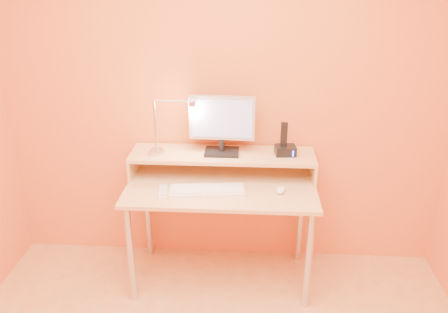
# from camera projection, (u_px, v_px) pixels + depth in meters

# --- Properties ---
(wall_back) EXTENTS (3.00, 0.04, 2.50)m
(wall_back) POSITION_uv_depth(u_px,v_px,m) (224.00, 91.00, 2.93)
(wall_back) COLOR orange
(wall_back) RESTS_ON floor
(desk_leg_fl) EXTENTS (0.04, 0.04, 0.69)m
(desk_leg_fl) POSITION_uv_depth(u_px,v_px,m) (131.00, 255.00, 2.80)
(desk_leg_fl) COLOR silver
(desk_leg_fl) RESTS_ON floor
(desk_leg_fr) EXTENTS (0.04, 0.04, 0.69)m
(desk_leg_fr) POSITION_uv_depth(u_px,v_px,m) (308.00, 261.00, 2.74)
(desk_leg_fr) COLOR silver
(desk_leg_fr) RESTS_ON floor
(desk_leg_bl) EXTENTS (0.04, 0.04, 0.69)m
(desk_leg_bl) POSITION_uv_depth(u_px,v_px,m) (148.00, 213.00, 3.25)
(desk_leg_bl) COLOR silver
(desk_leg_bl) RESTS_ON floor
(desk_leg_br) EXTENTS (0.04, 0.04, 0.69)m
(desk_leg_br) POSITION_uv_depth(u_px,v_px,m) (300.00, 218.00, 3.19)
(desk_leg_br) COLOR silver
(desk_leg_br) RESTS_ON floor
(desk_lower) EXTENTS (1.20, 0.60, 0.02)m
(desk_lower) POSITION_uv_depth(u_px,v_px,m) (221.00, 187.00, 2.85)
(desk_lower) COLOR tan
(desk_lower) RESTS_ON floor
(shelf_riser_left) EXTENTS (0.02, 0.30, 0.14)m
(shelf_riser_left) POSITION_uv_depth(u_px,v_px,m) (134.00, 164.00, 2.99)
(shelf_riser_left) COLOR tan
(shelf_riser_left) RESTS_ON desk_lower
(shelf_riser_right) EXTENTS (0.02, 0.30, 0.14)m
(shelf_riser_right) POSITION_uv_depth(u_px,v_px,m) (313.00, 168.00, 2.92)
(shelf_riser_right) COLOR tan
(shelf_riser_right) RESTS_ON desk_lower
(desk_shelf) EXTENTS (1.20, 0.30, 0.02)m
(desk_shelf) POSITION_uv_depth(u_px,v_px,m) (222.00, 155.00, 2.92)
(desk_shelf) COLOR tan
(desk_shelf) RESTS_ON desk_lower
(monitor_foot) EXTENTS (0.22, 0.16, 0.02)m
(monitor_foot) POSITION_uv_depth(u_px,v_px,m) (222.00, 152.00, 2.92)
(monitor_foot) COLOR black
(monitor_foot) RESTS_ON desk_shelf
(monitor_neck) EXTENTS (0.04, 0.04, 0.07)m
(monitor_neck) POSITION_uv_depth(u_px,v_px,m) (222.00, 146.00, 2.90)
(monitor_neck) COLOR black
(monitor_neck) RESTS_ON monitor_foot
(monitor_panel) EXTENTS (0.42, 0.05, 0.28)m
(monitor_panel) POSITION_uv_depth(u_px,v_px,m) (222.00, 118.00, 2.83)
(monitor_panel) COLOR #B2B1BB
(monitor_panel) RESTS_ON monitor_neck
(monitor_back) EXTENTS (0.38, 0.03, 0.24)m
(monitor_back) POSITION_uv_depth(u_px,v_px,m) (222.00, 117.00, 2.86)
(monitor_back) COLOR black
(monitor_back) RESTS_ON monitor_panel
(monitor_screen) EXTENTS (0.38, 0.02, 0.25)m
(monitor_screen) POSITION_uv_depth(u_px,v_px,m) (222.00, 119.00, 2.82)
(monitor_screen) COLOR #9496D1
(monitor_screen) RESTS_ON monitor_panel
(lamp_base) EXTENTS (0.10, 0.10, 0.02)m
(lamp_base) POSITION_uv_depth(u_px,v_px,m) (157.00, 152.00, 2.91)
(lamp_base) COLOR silver
(lamp_base) RESTS_ON desk_shelf
(lamp_post) EXTENTS (0.01, 0.01, 0.33)m
(lamp_post) POSITION_uv_depth(u_px,v_px,m) (155.00, 126.00, 2.84)
(lamp_post) COLOR silver
(lamp_post) RESTS_ON lamp_base
(lamp_arm) EXTENTS (0.24, 0.01, 0.01)m
(lamp_arm) POSITION_uv_depth(u_px,v_px,m) (173.00, 101.00, 2.77)
(lamp_arm) COLOR silver
(lamp_arm) RESTS_ON lamp_post
(lamp_head) EXTENTS (0.04, 0.04, 0.03)m
(lamp_head) POSITION_uv_depth(u_px,v_px,m) (192.00, 104.00, 2.77)
(lamp_head) COLOR silver
(lamp_head) RESTS_ON lamp_arm
(lamp_bulb) EXTENTS (0.03, 0.03, 0.00)m
(lamp_bulb) POSITION_uv_depth(u_px,v_px,m) (192.00, 106.00, 2.77)
(lamp_bulb) COLOR #FFEAC6
(lamp_bulb) RESTS_ON lamp_head
(phone_dock) EXTENTS (0.14, 0.11, 0.06)m
(phone_dock) POSITION_uv_depth(u_px,v_px,m) (285.00, 150.00, 2.89)
(phone_dock) COLOR black
(phone_dock) RESTS_ON desk_shelf
(phone_handset) EXTENTS (0.04, 0.03, 0.16)m
(phone_handset) POSITION_uv_depth(u_px,v_px,m) (284.00, 134.00, 2.84)
(phone_handset) COLOR black
(phone_handset) RESTS_ON phone_dock
(phone_led) EXTENTS (0.01, 0.00, 0.04)m
(phone_led) POSITION_uv_depth(u_px,v_px,m) (293.00, 154.00, 2.84)
(phone_led) COLOR #165AFF
(phone_led) RESTS_ON phone_dock
(keyboard) EXTENTS (0.47, 0.20, 0.02)m
(keyboard) POSITION_uv_depth(u_px,v_px,m) (207.00, 191.00, 2.76)
(keyboard) COLOR white
(keyboard) RESTS_ON desk_lower
(mouse) EXTENTS (0.08, 0.11, 0.03)m
(mouse) POSITION_uv_depth(u_px,v_px,m) (281.00, 190.00, 2.76)
(mouse) COLOR white
(mouse) RESTS_ON desk_lower
(remote_control) EXTENTS (0.07, 0.18, 0.02)m
(remote_control) POSITION_uv_depth(u_px,v_px,m) (163.00, 192.00, 2.75)
(remote_control) COLOR white
(remote_control) RESTS_ON desk_lower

